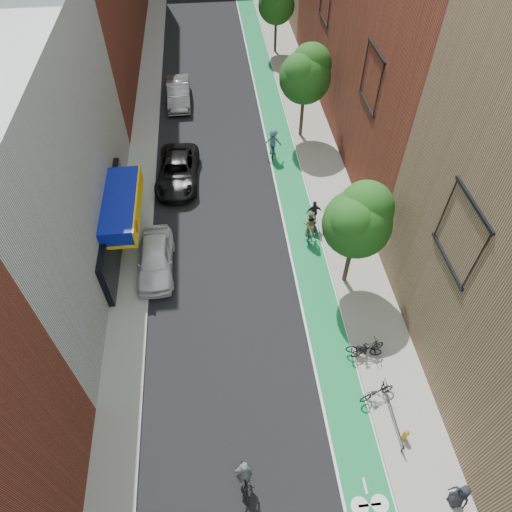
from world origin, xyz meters
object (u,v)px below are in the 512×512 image
object	(u,v)px
parked_car_white	(156,259)
cyclist_lane_mid	(314,218)
cyclist_lead	(244,478)
fire_hydrant	(405,434)
cyclist_lane_far	(273,145)
parked_car_silver	(179,93)
pedestrian	(460,495)
cyclist_lane_near	(309,227)
parked_car_black	(177,171)

from	to	relation	value
parked_car_white	cyclist_lane_mid	world-z (taller)	cyclist_lane_mid
parked_car_white	cyclist_lead	size ratio (longest dim) A/B	2.13
parked_car_white	fire_hydrant	world-z (taller)	parked_car_white
cyclist_lane_mid	cyclist_lane_far	distance (m)	7.47
parked_car_silver	pedestrian	size ratio (longest dim) A/B	3.17
cyclist_lead	cyclist_lane_far	distance (m)	21.76
cyclist_lane_mid	cyclist_lane_near	bearing A→B (deg)	63.69
cyclist_lane_near	cyclist_lead	bearing A→B (deg)	83.24
cyclist_lane_mid	cyclist_lead	bearing A→B (deg)	68.09
cyclist_lane_mid	pedestrian	bearing A→B (deg)	98.45
cyclist_lane_near	cyclist_lane_far	world-z (taller)	cyclist_lane_far
parked_car_white	cyclist_lane_near	bearing A→B (deg)	9.01
parked_car_white	cyclist_lane_far	xyz separation A→B (m)	(7.80, 9.64, 0.17)
parked_car_silver	fire_hydrant	size ratio (longest dim) A/B	7.57
parked_car_silver	cyclist_lane_mid	distance (m)	17.49
cyclist_lead	cyclist_lane_far	world-z (taller)	cyclist_lead
parked_car_white	cyclist_lead	world-z (taller)	cyclist_lead
parked_car_white	cyclist_lane_mid	bearing A→B (deg)	14.25
parked_car_black	fire_hydrant	xyz separation A→B (m)	(9.53, -18.39, -0.29)
cyclist_lead	cyclist_lane_mid	bearing A→B (deg)	-115.33
parked_car_black	cyclist_lead	world-z (taller)	cyclist_lead
cyclist_lead	cyclist_lane_far	size ratio (longest dim) A/B	1.02
parked_car_black	cyclist_lane_mid	distance (m)	9.75
cyclist_lane_near	parked_car_black	bearing A→B (deg)	-25.24
cyclist_lane_near	cyclist_lane_far	distance (m)	8.33
parked_car_white	cyclist_lane_mid	xyz separation A→B (m)	(9.30, 2.33, -0.07)
parked_car_black	fire_hydrant	size ratio (longest dim) A/B	8.54
parked_car_white	parked_car_black	world-z (taller)	parked_car_white
parked_car_silver	cyclist_lane_mid	bearing A→B (deg)	-63.38
cyclist_lane_near	fire_hydrant	distance (m)	12.22
parked_car_black	fire_hydrant	distance (m)	20.71
parked_car_white	pedestrian	distance (m)	17.76
cyclist_lane_near	pedestrian	size ratio (longest dim) A/B	1.31
cyclist_lane_far	parked_car_black	bearing A→B (deg)	26.20
fire_hydrant	cyclist_lane_mid	bearing A→B (deg)	96.05
cyclist_lane_mid	parked_car_black	bearing A→B (deg)	-33.98
parked_car_white	cyclist_lane_near	size ratio (longest dim) A/B	2.28
parked_car_black	parked_car_silver	bearing A→B (deg)	93.87
parked_car_silver	pedestrian	xyz separation A→B (m)	(10.62, -31.10, 0.11)
parked_car_silver	cyclist_lane_near	distance (m)	18.15
parked_car_black	fire_hydrant	bearing A→B (deg)	-58.45
parked_car_silver	pedestrian	distance (m)	32.86
parked_car_white	cyclist_lead	xyz separation A→B (m)	(3.84, -11.75, -0.03)
cyclist_lane_mid	fire_hydrant	bearing A→B (deg)	95.35
parked_car_black	cyclist_lane_mid	size ratio (longest dim) A/B	2.90
parked_car_white	cyclist_lead	bearing A→B (deg)	-71.75
parked_car_black	pedestrian	size ratio (longest dim) A/B	3.58
cyclist_lead	cyclist_lane_mid	distance (m)	15.10
parked_car_black	parked_car_silver	size ratio (longest dim) A/B	1.13
cyclist_lead	pedestrian	world-z (taller)	cyclist_lead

